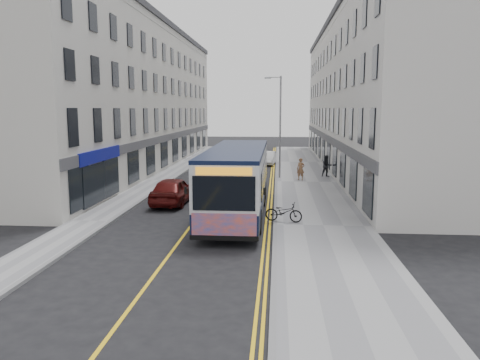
% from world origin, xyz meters
% --- Properties ---
extents(ground, '(140.00, 140.00, 0.00)m').
position_xyz_m(ground, '(0.00, 0.00, 0.00)').
color(ground, black).
rests_on(ground, ground).
extents(pavement_east, '(4.50, 64.00, 0.12)m').
position_xyz_m(pavement_east, '(6.25, 12.00, 0.06)').
color(pavement_east, gray).
rests_on(pavement_east, ground).
extents(pavement_west, '(2.00, 64.00, 0.12)m').
position_xyz_m(pavement_west, '(-5.00, 12.00, 0.06)').
color(pavement_west, gray).
rests_on(pavement_west, ground).
extents(kerb_east, '(0.18, 64.00, 0.13)m').
position_xyz_m(kerb_east, '(4.00, 12.00, 0.07)').
color(kerb_east, slate).
rests_on(kerb_east, ground).
extents(kerb_west, '(0.18, 64.00, 0.13)m').
position_xyz_m(kerb_west, '(-4.00, 12.00, 0.07)').
color(kerb_west, slate).
rests_on(kerb_west, ground).
extents(road_centre_line, '(0.12, 64.00, 0.01)m').
position_xyz_m(road_centre_line, '(0.00, 12.00, 0.00)').
color(road_centre_line, yellow).
rests_on(road_centre_line, ground).
extents(road_dbl_yellow_inner, '(0.10, 64.00, 0.01)m').
position_xyz_m(road_dbl_yellow_inner, '(3.55, 12.00, 0.00)').
color(road_dbl_yellow_inner, yellow).
rests_on(road_dbl_yellow_inner, ground).
extents(road_dbl_yellow_outer, '(0.10, 64.00, 0.01)m').
position_xyz_m(road_dbl_yellow_outer, '(3.75, 12.00, 0.00)').
color(road_dbl_yellow_outer, yellow).
rests_on(road_dbl_yellow_outer, ground).
extents(terrace_east, '(6.00, 46.00, 13.00)m').
position_xyz_m(terrace_east, '(11.50, 21.00, 6.50)').
color(terrace_east, silver).
rests_on(terrace_east, ground).
extents(terrace_west, '(6.00, 46.00, 13.00)m').
position_xyz_m(terrace_west, '(-9.00, 21.00, 6.50)').
color(terrace_west, beige).
rests_on(terrace_west, ground).
extents(streetlamp, '(1.32, 0.18, 8.00)m').
position_xyz_m(streetlamp, '(4.17, 14.00, 4.38)').
color(streetlamp, '#9C9FA5').
rests_on(streetlamp, ground).
extents(city_bus, '(2.82, 12.11, 3.52)m').
position_xyz_m(city_bus, '(2.00, 1.10, 1.92)').
color(city_bus, black).
rests_on(city_bus, ground).
extents(bicycle, '(1.89, 1.00, 0.95)m').
position_xyz_m(bicycle, '(4.40, -0.66, 0.59)').
color(bicycle, black).
rests_on(bicycle, pavement_east).
extents(pedestrian_near, '(0.71, 0.58, 1.67)m').
position_xyz_m(pedestrian_near, '(5.85, 12.83, 0.96)').
color(pedestrian_near, '#8B5F3F').
rests_on(pedestrian_near, pavement_east).
extents(pedestrian_far, '(0.96, 0.82, 1.71)m').
position_xyz_m(pedestrian_far, '(8.00, 14.72, 0.98)').
color(pedestrian_far, black).
rests_on(pedestrian_far, pavement_east).
extents(car_white, '(1.67, 4.04, 1.30)m').
position_xyz_m(car_white, '(3.11, 23.48, 0.65)').
color(car_white, white).
rests_on(car_white, ground).
extents(car_maroon, '(2.04, 4.72, 1.59)m').
position_xyz_m(car_maroon, '(-2.00, 3.68, 0.79)').
color(car_maroon, '#540F0E').
rests_on(car_maroon, ground).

